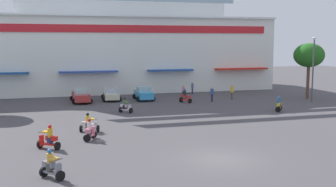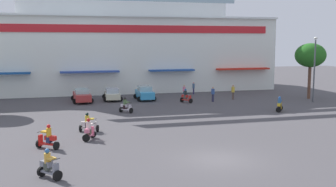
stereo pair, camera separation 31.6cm
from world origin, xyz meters
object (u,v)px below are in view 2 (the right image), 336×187
object	(u,v)px
parked_car_0	(82,95)
scooter_rider_4	(186,97)
plaza_tree_1	(310,56)
parked_car_2	(145,93)
parked_car_1	(112,94)
scooter_rider_6	(89,124)
scooter_rider_5	(279,105)
pedestrian_1	(184,91)
scooter_rider_0	(48,139)
scooter_rider_2	(126,106)
pedestrian_2	(213,93)
streetlamp_near	(315,65)
pedestrian_0	(233,91)
scooter_rider_7	(89,131)
pedestrian_3	(194,87)
scooter_rider_8	(49,166)

from	to	relation	value
parked_car_0	scooter_rider_4	world-z (taller)	scooter_rider_4
plaza_tree_1	parked_car_2	distance (m)	20.10
parked_car_1	scooter_rider_6	xyz separation A→B (m)	(-3.84, -16.06, -0.11)
scooter_rider_5	plaza_tree_1	bearing A→B (deg)	41.13
parked_car_0	pedestrian_1	bearing A→B (deg)	-0.73
scooter_rider_0	scooter_rider_2	world-z (taller)	scooter_rider_0
scooter_rider_0	parked_car_0	bearing A→B (deg)	80.74
scooter_rider_0	pedestrian_2	size ratio (longest dim) A/B	0.94
pedestrian_1	pedestrian_2	xyz separation A→B (m)	(2.37, -3.35, 0.02)
streetlamp_near	pedestrian_1	bearing A→B (deg)	153.69
pedestrian_0	pedestrian_1	bearing A→B (deg)	156.31
scooter_rider_7	streetlamp_near	bearing A→B (deg)	23.73
parked_car_1	scooter_rider_2	world-z (taller)	scooter_rider_2
pedestrian_3	streetlamp_near	xyz separation A→B (m)	(10.87, -9.96, 3.31)
pedestrian_1	pedestrian_2	size ratio (longest dim) A/B	0.97
scooter_rider_8	parked_car_0	bearing A→B (deg)	83.28
plaza_tree_1	parked_car_1	world-z (taller)	plaza_tree_1
scooter_rider_8	pedestrian_0	xyz separation A→B (m)	(20.35, 23.12, 0.34)
scooter_rider_5	scooter_rider_8	xyz separation A→B (m)	(-21.31, -14.31, 0.01)
scooter_rider_8	pedestrian_1	world-z (taller)	pedestrian_1
scooter_rider_7	pedestrian_2	xyz separation A→B (m)	(14.90, 14.51, 0.31)
scooter_rider_2	scooter_rider_6	distance (m)	8.46
scooter_rider_0	scooter_rider_2	bearing A→B (deg)	59.43
scooter_rider_6	scooter_rider_8	distance (m)	10.48
scooter_rider_2	scooter_rider_8	bearing A→B (deg)	-110.90
pedestrian_1	pedestrian_2	world-z (taller)	pedestrian_2
scooter_rider_2	scooter_rider_5	world-z (taller)	scooter_rider_2
pedestrian_0	plaza_tree_1	bearing A→B (deg)	-10.85
scooter_rider_7	scooter_rider_5	bearing A→B (deg)	19.68
scooter_rider_0	parked_car_1	bearing A→B (deg)	71.74
parked_car_0	scooter_rider_7	xyz separation A→B (m)	(-0.50, -18.01, -0.12)
scooter_rider_8	scooter_rider_6	bearing A→B (deg)	75.30
scooter_rider_4	pedestrian_3	world-z (taller)	pedestrian_3
pedestrian_0	pedestrian_3	world-z (taller)	pedestrian_0
scooter_rider_0	scooter_rider_8	bearing A→B (deg)	-88.03
parked_car_1	scooter_rider_5	size ratio (longest dim) A/B	2.65
parked_car_0	scooter_rider_2	distance (m)	8.84
pedestrian_0	scooter_rider_6	bearing A→B (deg)	-143.73
pedestrian_2	streetlamp_near	size ratio (longest dim) A/B	0.23
parked_car_1	scooter_rider_4	bearing A→B (deg)	-27.38
scooter_rider_4	scooter_rider_7	distance (m)	18.72
scooter_rider_0	scooter_rider_5	bearing A→B (deg)	21.43
scooter_rider_0	scooter_rider_7	world-z (taller)	scooter_rider_0
scooter_rider_4	scooter_rider_8	bearing A→B (deg)	-122.73
scooter_rider_5	pedestrian_0	size ratio (longest dim) A/B	0.87
parked_car_0	streetlamp_near	xyz separation A→B (m)	(25.25, -6.69, 3.46)
scooter_rider_2	plaza_tree_1	bearing A→B (deg)	9.55
scooter_rider_0	parked_car_2	bearing A→B (deg)	62.03
parked_car_1	pedestrian_1	distance (m)	8.58
parked_car_2	scooter_rider_7	bearing A→B (deg)	-113.26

